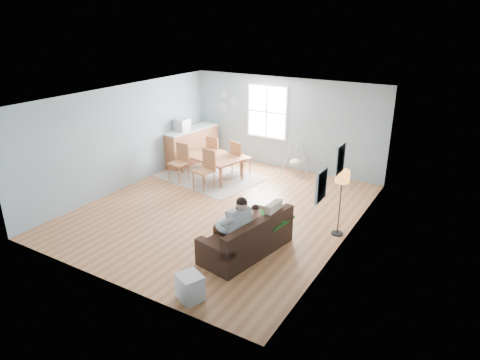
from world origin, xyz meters
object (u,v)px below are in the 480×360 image
Objects in this scene: monitor at (182,125)px; chair_se at (206,166)px; father at (234,224)px; counter at (191,145)px; storage_cube at (190,287)px; floor_lamp at (342,182)px; sofa at (248,240)px; toddler at (252,218)px; chair_nw at (215,150)px; dining_table at (210,166)px; chair_ne at (239,156)px; baby_swing at (296,162)px; chair_sw at (180,159)px.

chair_se is at bearing -34.77° from monitor.
father reaches higher than chair_se.
storage_cube is at bearing -53.40° from counter.
floor_lamp is 0.71× the size of counter.
sofa is 1.58× the size of father.
father reaches higher than counter.
counter is (-4.22, 3.65, -0.11)m from toddler.
chair_nw is at bearing 132.50° from toddler.
counter is (-4.15, 5.59, 0.33)m from storage_cube.
storage_cube is (-0.10, -1.74, -0.06)m from sofa.
sofa is 1.14× the size of dining_table.
floor_lamp is 4.56m from dining_table.
dining_table reaches higher than storage_cube.
dining_table is (-2.83, 3.31, -0.38)m from father.
chair_nw is 0.96m from chair_ne.
storage_cube is 0.25× the size of counter.
toddler is 4.43m from baby_swing.
floor_lamp is at bearing 48.22° from toddler.
toddler is at bearing -31.36° from dining_table.
chair_nw is (-0.36, 0.75, 0.24)m from dining_table.
chair_nw reaches higher than sofa.
chair_ne is at bearing 5.17° from monitor.
father is at bearing -124.45° from sofa.
monitor is (-4.18, 5.22, 1.05)m from storage_cube.
chair_sw is (-0.61, -0.58, 0.28)m from dining_table.
counter reaches higher than storage_cube.
chair_se is 2.13m from monitor.
chair_ne is at bearing 123.45° from sofa.
dining_table is (-4.24, 1.43, -0.87)m from floor_lamp.
toddler reaches higher than chair_nw.
chair_sw is 1.51m from counter.
storage_cube is 5.61m from dining_table.
toddler is 4.19m from chair_ne.
father is at bearing -106.73° from toddler.
counter is 3.32m from baby_swing.
sofa is 1.75m from storage_cube.
father is 0.65× the size of counter.
monitor is (-0.93, -0.34, 0.71)m from chair_nw.
counter is at bearing 136.89° from chair_se.
chair_se reaches higher than chair_sw.
counter is at bearing 158.06° from floor_lamp.
floor_lamp is at bearing -10.01° from chair_sw.
chair_sw is 0.51× the size of counter.
sofa is 2.12× the size of chair_nw.
counter is at bearing 137.87° from sofa.
sofa is at bearing -127.38° from floor_lamp.
storage_cube is at bearing -81.80° from baby_swing.
chair_se is (-3.87, 0.69, -0.58)m from floor_lamp.
floor_lamp is 2.82× the size of storage_cube.
chair_ne reaches higher than storage_cube.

